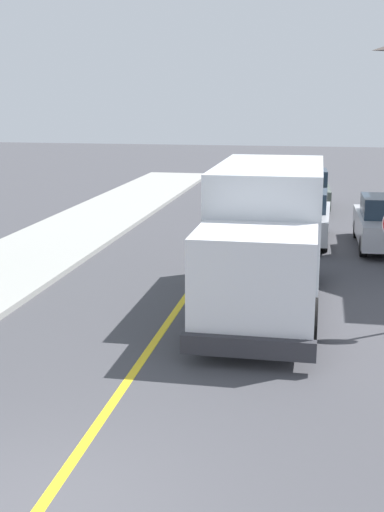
# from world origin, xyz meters

# --- Properties ---
(centre_line_yellow) EXTENTS (0.16, 56.00, 0.01)m
(centre_line_yellow) POSITION_xyz_m (0.00, 10.00, 0.00)
(centre_line_yellow) COLOR gold
(centre_line_yellow) RESTS_ON ground
(box_truck) EXTENTS (2.43, 7.19, 3.20)m
(box_truck) POSITION_xyz_m (1.93, 8.59, 1.77)
(box_truck) COLOR silver
(box_truck) RESTS_ON ground
(parked_car_near) EXTENTS (1.89, 4.43, 1.67)m
(parked_car_near) POSITION_xyz_m (2.52, 15.99, 0.79)
(parked_car_near) COLOR #B7B7BC
(parked_car_near) RESTS_ON ground
(parked_car_mid) EXTENTS (1.97, 4.47, 1.67)m
(parked_car_mid) POSITION_xyz_m (2.55, 22.71, 0.79)
(parked_car_mid) COLOR #4C564C
(parked_car_mid) RESTS_ON ground
(parked_car_far) EXTENTS (1.87, 4.43, 1.67)m
(parked_car_far) POSITION_xyz_m (1.88, 28.73, 0.79)
(parked_car_far) COLOR silver
(parked_car_far) RESTS_ON ground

